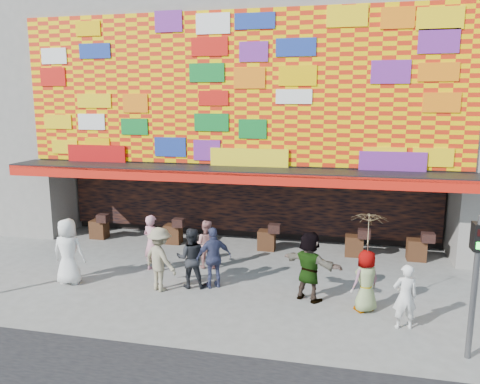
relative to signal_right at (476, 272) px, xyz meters
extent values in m
plane|color=slate|center=(-6.20, 1.50, -1.86)|extent=(90.00, 90.00, 0.00)
cube|color=gray|center=(-6.20, 9.50, 4.64)|extent=(15.00, 8.00, 7.00)
cube|color=black|center=(-6.20, 10.50, -0.36)|extent=(15.00, 6.00, 3.00)
cube|color=gray|center=(-13.50, 6.50, -0.36)|extent=(0.40, 2.00, 3.00)
cube|color=gray|center=(1.10, 6.50, -0.36)|extent=(0.40, 2.00, 3.00)
cube|color=black|center=(-6.20, 4.90, 1.14)|extent=(15.20, 1.60, 0.12)
cube|color=red|center=(-6.20, 4.12, 0.99)|extent=(15.20, 0.04, 0.35)
cube|color=#FFC600|center=(-6.20, 5.46, 3.69)|extent=(14.80, 0.08, 4.90)
cube|color=black|center=(-6.20, 7.35, -0.31)|extent=(14.00, 0.25, 2.50)
cylinder|color=#59595B|center=(0.00, 0.00, -0.36)|extent=(0.12, 0.12, 3.00)
cube|color=black|center=(0.00, 0.00, 0.69)|extent=(0.22, 0.18, 0.55)
cube|color=#19E533|center=(0.00, -0.09, 0.56)|extent=(0.14, 0.02, 0.14)
imported|color=silver|center=(-10.22, 1.79, -0.90)|extent=(0.97, 0.67, 1.91)
imported|color=#BE7B8A|center=(-8.31, 3.29, -0.98)|extent=(0.76, 0.63, 1.77)
imported|color=black|center=(-6.72, 2.30, -1.00)|extent=(0.94, 0.80, 1.71)
imported|color=gray|center=(-7.47, 1.90, -0.96)|extent=(1.34, 1.14, 1.79)
imported|color=#353A5D|center=(-6.09, 2.42, -0.99)|extent=(1.09, 0.91, 1.74)
imported|color=gray|center=(-3.42, 2.15, -0.92)|extent=(1.80, 1.28, 1.87)
imported|color=gray|center=(-1.99, 1.79, -1.08)|extent=(0.91, 0.86, 1.57)
imported|color=silver|center=(-1.15, 1.05, -1.09)|extent=(0.63, 0.48, 1.54)
imported|color=tan|center=(-6.77, 3.91, -1.10)|extent=(0.78, 0.63, 1.53)
imported|color=#D4BE86|center=(-1.99, 1.79, 0.25)|extent=(1.02, 1.03, 0.81)
cylinder|color=#4C3326|center=(-1.99, 1.79, -0.61)|extent=(0.02, 0.02, 1.00)
camera|label=1|loc=(-2.62, -9.58, 3.31)|focal=35.00mm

